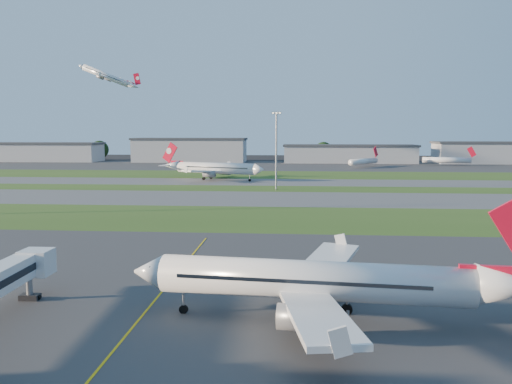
# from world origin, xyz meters

# --- Properties ---
(ground) EXTENTS (700.00, 700.00, 0.00)m
(ground) POSITION_xyz_m (0.00, 0.00, 0.00)
(ground) COLOR black
(ground) RESTS_ON ground
(apron_near) EXTENTS (300.00, 70.00, 0.01)m
(apron_near) POSITION_xyz_m (0.00, 0.00, 0.01)
(apron_near) COLOR #333335
(apron_near) RESTS_ON ground
(grass_strip_a) EXTENTS (300.00, 34.00, 0.01)m
(grass_strip_a) POSITION_xyz_m (0.00, 52.00, 0.01)
(grass_strip_a) COLOR #32531B
(grass_strip_a) RESTS_ON ground
(taxiway_a) EXTENTS (300.00, 32.00, 0.01)m
(taxiway_a) POSITION_xyz_m (0.00, 85.00, 0.01)
(taxiway_a) COLOR #515154
(taxiway_a) RESTS_ON ground
(grass_strip_b) EXTENTS (300.00, 18.00, 0.01)m
(grass_strip_b) POSITION_xyz_m (0.00, 110.00, 0.01)
(grass_strip_b) COLOR #32531B
(grass_strip_b) RESTS_ON ground
(taxiway_b) EXTENTS (300.00, 26.00, 0.01)m
(taxiway_b) POSITION_xyz_m (0.00, 132.00, 0.01)
(taxiway_b) COLOR #515154
(taxiway_b) RESTS_ON ground
(grass_strip_c) EXTENTS (300.00, 40.00, 0.01)m
(grass_strip_c) POSITION_xyz_m (0.00, 165.00, 0.01)
(grass_strip_c) COLOR #32531B
(grass_strip_c) RESTS_ON ground
(apron_far) EXTENTS (400.00, 80.00, 0.01)m
(apron_far) POSITION_xyz_m (0.00, 225.00, 0.01)
(apron_far) COLOR #333335
(apron_far) RESTS_ON ground
(yellow_line) EXTENTS (0.25, 60.00, 0.02)m
(yellow_line) POSITION_xyz_m (5.00, 0.00, 0.00)
(yellow_line) COLOR gold
(yellow_line) RESTS_ON ground
(airliner_parked) EXTENTS (39.02, 32.98, 12.18)m
(airliner_parked) POSITION_xyz_m (23.11, -8.71, 4.28)
(airliner_parked) COLOR white
(airliner_parked) RESTS_ON ground
(airliner_taxiing) EXTENTS (40.88, 34.55, 13.28)m
(airliner_taxiing) POSITION_xyz_m (-10.58, 139.23, 4.66)
(airliner_taxiing) COLOR white
(airliner_taxiing) RESTS_ON ground
(airliner_departing) EXTENTS (32.73, 27.76, 10.21)m
(airliner_departing) POSITION_xyz_m (-79.68, 207.28, 48.81)
(airliner_departing) COLOR white
(mini_jet_near) EXTENTS (18.98, 23.60, 9.48)m
(mini_jet_near) POSITION_xyz_m (58.55, 215.05, 3.28)
(mini_jet_near) COLOR white
(mini_jet_near) RESTS_ON ground
(mini_jet_far) EXTENTS (28.43, 7.87, 9.48)m
(mini_jet_far) POSITION_xyz_m (107.29, 231.27, 3.28)
(mini_jet_far) COLOR white
(mini_jet_far) RESTS_ON ground
(light_mast_centre) EXTENTS (3.20, 0.70, 25.80)m
(light_mast_centre) POSITION_xyz_m (15.00, 108.00, 14.81)
(light_mast_centre) COLOR gray
(light_mast_centre) RESTS_ON ground
(hangar_far_west) EXTENTS (91.80, 23.00, 12.20)m
(hangar_far_west) POSITION_xyz_m (-150.00, 255.00, 6.14)
(hangar_far_west) COLOR #A0A3A8
(hangar_far_west) RESTS_ON ground
(hangar_west) EXTENTS (71.40, 23.00, 15.20)m
(hangar_west) POSITION_xyz_m (-45.00, 255.00, 7.64)
(hangar_west) COLOR #A0A3A8
(hangar_west) RESTS_ON ground
(hangar_east) EXTENTS (81.60, 23.00, 11.20)m
(hangar_east) POSITION_xyz_m (55.00, 255.00, 5.64)
(hangar_east) COLOR #A0A3A8
(hangar_east) RESTS_ON ground
(tree_west) EXTENTS (12.10, 12.10, 13.20)m
(tree_west) POSITION_xyz_m (-110.00, 270.00, 7.14)
(tree_west) COLOR black
(tree_west) RESTS_ON ground
(tree_mid_west) EXTENTS (9.90, 9.90, 10.80)m
(tree_mid_west) POSITION_xyz_m (-20.00, 266.00, 5.84)
(tree_mid_west) COLOR black
(tree_mid_west) RESTS_ON ground
(tree_mid_east) EXTENTS (11.55, 11.55, 12.60)m
(tree_mid_east) POSITION_xyz_m (40.00, 269.00, 6.81)
(tree_mid_east) COLOR black
(tree_mid_east) RESTS_ON ground
(tree_east) EXTENTS (10.45, 10.45, 11.40)m
(tree_east) POSITION_xyz_m (115.00, 267.00, 6.16)
(tree_east) COLOR black
(tree_east) RESTS_ON ground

